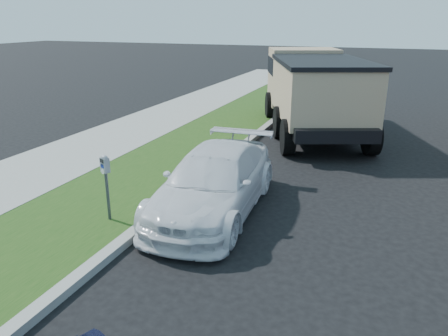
% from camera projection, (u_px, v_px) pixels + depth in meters
% --- Properties ---
extents(ground, '(120.00, 120.00, 0.00)m').
position_uv_depth(ground, '(273.00, 242.00, 8.38)').
color(ground, black).
rests_on(ground, ground).
extents(streetside, '(6.12, 50.00, 0.15)m').
position_uv_depth(streetside, '(96.00, 171.00, 12.02)').
color(streetside, gray).
rests_on(streetside, ground).
extents(parking_meter, '(0.23, 0.19, 1.39)m').
position_uv_depth(parking_meter, '(106.00, 173.00, 8.69)').
color(parking_meter, '#3F4247').
rests_on(parking_meter, ground).
extents(white_wagon, '(2.21, 4.85, 1.38)m').
position_uv_depth(white_wagon, '(215.00, 182.00, 9.50)').
color(white_wagon, white).
rests_on(white_wagon, ground).
extents(dump_truck, '(5.18, 7.82, 2.89)m').
position_uv_depth(dump_truck, '(313.00, 88.00, 15.98)').
color(dump_truck, black).
rests_on(dump_truck, ground).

